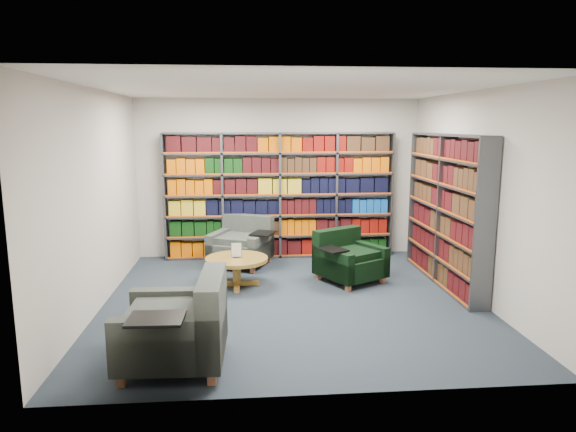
{
  "coord_description": "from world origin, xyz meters",
  "views": [
    {
      "loc": [
        -0.62,
        -6.63,
        2.35
      ],
      "look_at": [
        0.0,
        0.6,
        1.05
      ],
      "focal_mm": 32.0,
      "sensor_mm": 36.0,
      "label": 1
    }
  ],
  "objects": [
    {
      "name": "chair_teal_front",
      "position": [
        -1.24,
        -1.81,
        0.37
      ],
      "size": [
        1.03,
        1.19,
        0.91
      ],
      "color": "#0A1C32",
      "rests_on": "ground"
    },
    {
      "name": "bookshelf_back",
      "position": [
        0.0,
        2.34,
        1.1
      ],
      "size": [
        4.0,
        0.28,
        2.2
      ],
      "color": "#47494F",
      "rests_on": "ground"
    },
    {
      "name": "chair_green_right",
      "position": [
        0.92,
        0.84,
        0.31
      ],
      "size": [
        1.14,
        1.14,
        0.76
      ],
      "color": "black",
      "rests_on": "ground"
    },
    {
      "name": "coffee_table",
      "position": [
        -0.75,
        0.67,
        0.34
      ],
      "size": [
        0.92,
        0.92,
        0.64
      ],
      "color": "olive",
      "rests_on": "ground"
    },
    {
      "name": "room_shell",
      "position": [
        0.0,
        0.0,
        1.4
      ],
      "size": [
        5.02,
        5.02,
        2.82
      ],
      "color": "#1B262F",
      "rests_on": "ground"
    },
    {
      "name": "bookshelf_right",
      "position": [
        2.34,
        0.6,
        1.1
      ],
      "size": [
        0.28,
        2.5,
        2.2
      ],
      "color": "#47494F",
      "rests_on": "ground"
    },
    {
      "name": "chair_teal_left",
      "position": [
        -0.66,
        1.88,
        0.33
      ],
      "size": [
        1.19,
        1.17,
        0.81
      ],
      "color": "#0A1C32",
      "rests_on": "ground"
    }
  ]
}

